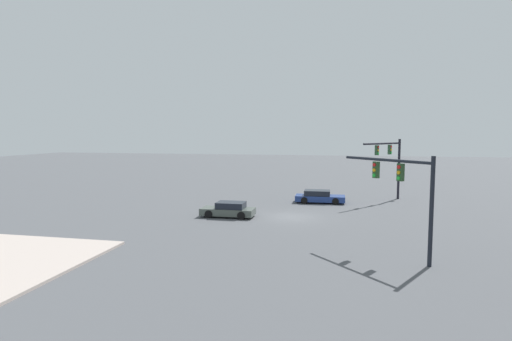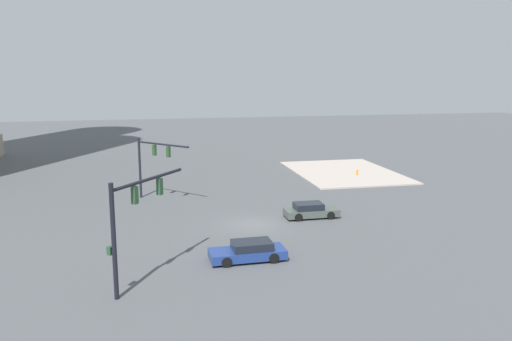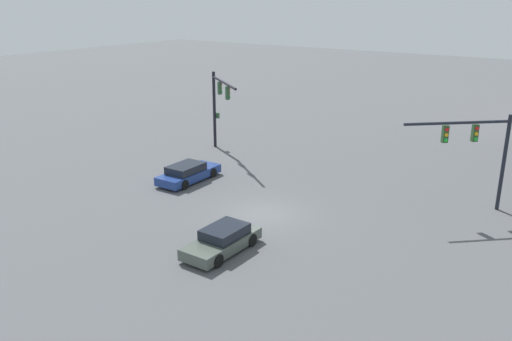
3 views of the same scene
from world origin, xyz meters
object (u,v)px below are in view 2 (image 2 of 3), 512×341
Objects in this scene: traffic_signal_opposite_side at (131,213)px; traffic_signal_near_corner at (152,157)px; sedan_car_waiting_far at (311,211)px; sedan_car_approaching at (249,251)px; fire_hydrant_on_curb at (357,172)px.

traffic_signal_near_corner is at bearing 32.54° from traffic_signal_opposite_side.
traffic_signal_near_corner reaches higher than sedan_car_waiting_far.
traffic_signal_opposite_side reaches higher than sedan_car_approaching.
sedan_car_approaching is at bearing -128.96° from sedan_car_waiting_far.
traffic_signal_opposite_side is at bearing -140.69° from sedan_car_waiting_far.
traffic_signal_near_corner reaches higher than fire_hydrant_on_curb.
sedan_car_approaching is (2.79, -6.88, -3.64)m from traffic_signal_opposite_side.
traffic_signal_near_corner is 23.45m from fire_hydrant_on_curb.
fire_hydrant_on_curb is (5.94, -22.41, -3.51)m from traffic_signal_near_corner.
fire_hydrant_on_curb is at bearing 62.26° from traffic_signal_near_corner.
fire_hydrant_on_curb is at bearing -128.02° from sedan_car_approaching.
traffic_signal_opposite_side is 1.43× the size of sedan_car_waiting_far.
traffic_signal_near_corner is 0.91× the size of traffic_signal_opposite_side.
sedan_car_waiting_far reaches higher than fire_hydrant_on_curb.
traffic_signal_opposite_side is 35.17m from fire_hydrant_on_curb.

